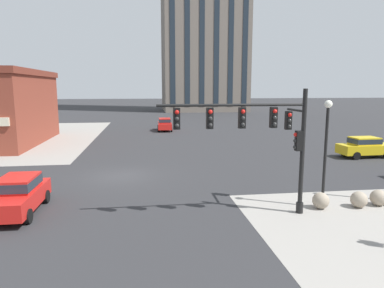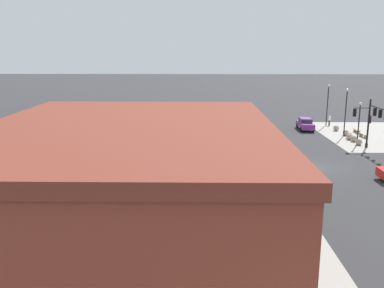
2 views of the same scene
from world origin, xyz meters
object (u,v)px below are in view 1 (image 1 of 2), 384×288
at_px(bollard_sphere_curb_b, 359,200).
at_px(car_main_southbound_near, 365,146).
at_px(car_main_northbound_near, 18,193).
at_px(car_main_northbound_far, 165,124).
at_px(bollard_sphere_curb_a, 321,201).
at_px(bollard_sphere_curb_c, 378,198).
at_px(traffic_signal_main, 265,133).
at_px(street_lamp_corner_near, 326,141).

relative_size(bollard_sphere_curb_b, car_main_southbound_near, 0.18).
distance_m(car_main_northbound_near, car_main_northbound_far, 31.14).
bearing_deg(bollard_sphere_curb_a, car_main_northbound_near, 174.60).
bearing_deg(bollard_sphere_curb_c, car_main_northbound_near, 175.64).
relative_size(bollard_sphere_curb_b, car_main_northbound_near, 0.18).
bearing_deg(car_main_northbound_far, bollard_sphere_curb_c, -74.56).
xyz_separation_m(traffic_signal_main, bollard_sphere_curb_a, (2.95, 0.25, -3.33)).
bearing_deg(bollard_sphere_curb_a, street_lamp_corner_near, 41.46).
bearing_deg(car_main_northbound_near, bollard_sphere_curb_c, -4.36).
relative_size(bollard_sphere_curb_a, street_lamp_corner_near, 0.15).
distance_m(bollard_sphere_curb_a, car_main_northbound_far, 31.82).
xyz_separation_m(street_lamp_corner_near, car_main_southbound_near, (9.57, 11.05, -2.32)).
xyz_separation_m(bollard_sphere_curb_a, bollard_sphere_curb_c, (3.00, 0.03, 0.00)).
distance_m(bollard_sphere_curb_c, street_lamp_corner_near, 4.02).
distance_m(bollard_sphere_curb_c, car_main_northbound_near, 17.09).
relative_size(bollard_sphere_curb_a, car_main_northbound_near, 0.18).
bearing_deg(car_main_northbound_far, bollard_sphere_curb_b, -76.53).
bearing_deg(traffic_signal_main, car_main_northbound_far, 94.86).
bearing_deg(car_main_northbound_near, car_main_southbound_near, 22.54).
bearing_deg(car_main_southbound_near, bollard_sphere_curb_b, -124.78).
height_order(street_lamp_corner_near, car_main_northbound_far, street_lamp_corner_near).
relative_size(street_lamp_corner_near, car_main_northbound_near, 1.16).
xyz_separation_m(bollard_sphere_curb_b, car_main_northbound_far, (-7.53, 31.42, 0.52)).
distance_m(traffic_signal_main, bollard_sphere_curb_c, 6.83).
bearing_deg(car_main_northbound_far, street_lamp_corner_near, -79.47).
xyz_separation_m(bollard_sphere_curb_b, bollard_sphere_curb_c, (1.11, 0.13, 0.00)).
height_order(bollard_sphere_curb_c, car_main_southbound_near, car_main_southbound_near).
distance_m(bollard_sphere_curb_a, street_lamp_corner_near, 2.85).
distance_m(street_lamp_corner_near, car_main_northbound_far, 31.79).
height_order(bollard_sphere_curb_b, car_main_northbound_near, car_main_northbound_near).
relative_size(traffic_signal_main, bollard_sphere_curb_c, 8.44).
bearing_deg(bollard_sphere_curb_c, street_lamp_corner_near, 177.71).
height_order(bollard_sphere_curb_a, car_main_northbound_far, car_main_northbound_far).
height_order(bollard_sphere_curb_b, car_main_northbound_far, car_main_northbound_far).
relative_size(traffic_signal_main, car_main_northbound_near, 1.51).
xyz_separation_m(street_lamp_corner_near, car_main_northbound_far, (-5.80, 31.17, -2.32)).
height_order(bollard_sphere_curb_b, bollard_sphere_curb_c, same).
bearing_deg(bollard_sphere_curb_a, bollard_sphere_curb_b, -3.16).
distance_m(traffic_signal_main, car_main_northbound_near, 11.54).
bearing_deg(car_main_northbound_near, car_main_northbound_far, 74.36).
xyz_separation_m(bollard_sphere_curb_a, car_main_northbound_far, (-5.64, 31.31, 0.52)).
height_order(bollard_sphere_curb_c, car_main_northbound_far, car_main_northbound_far).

